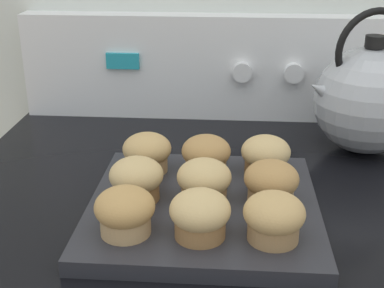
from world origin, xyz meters
TOP-DOWN VIEW (x-y plane):
  - control_panel at (0.00, 0.66)m, footprint 0.75×0.07m
  - muffin_pan at (0.01, 0.24)m, footprint 0.31×0.31m
  - muffin_r0_c0 at (-0.08, 0.15)m, footprint 0.07×0.07m
  - muffin_r0_c1 at (0.02, 0.15)m, footprint 0.07×0.07m
  - muffin_r0_c2 at (0.10, 0.15)m, footprint 0.07×0.07m
  - muffin_r1_c0 at (-0.08, 0.24)m, footprint 0.07×0.07m
  - muffin_r1_c1 at (0.02, 0.24)m, footprint 0.07×0.07m
  - muffin_r1_c2 at (0.11, 0.24)m, footprint 0.07×0.07m
  - muffin_r2_c0 at (-0.08, 0.33)m, footprint 0.07×0.07m
  - muffin_r2_c1 at (0.01, 0.33)m, footprint 0.07×0.07m
  - muffin_r2_c2 at (0.10, 0.33)m, footprint 0.07×0.07m
  - tea_kettle at (0.28, 0.49)m, footprint 0.21×0.18m

SIDE VIEW (x-z plane):
  - muffin_pan at x=0.01m, z-range 0.93..0.95m
  - muffin_r0_c0 at x=-0.08m, z-range 0.95..1.01m
  - muffin_r0_c1 at x=0.02m, z-range 0.95..1.01m
  - muffin_r0_c2 at x=0.10m, z-range 0.95..1.01m
  - muffin_r1_c0 at x=-0.08m, z-range 0.95..1.01m
  - muffin_r1_c1 at x=0.02m, z-range 0.95..1.01m
  - muffin_r1_c2 at x=0.11m, z-range 0.95..1.01m
  - muffin_r2_c0 at x=-0.08m, z-range 0.95..1.01m
  - muffin_r2_c1 at x=0.01m, z-range 0.95..1.01m
  - muffin_r2_c2 at x=0.10m, z-range 0.95..1.01m
  - tea_kettle at x=0.28m, z-range 0.90..1.15m
  - control_panel at x=0.00m, z-range 0.93..1.14m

